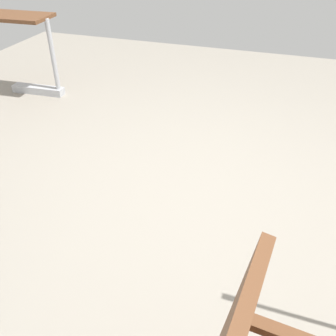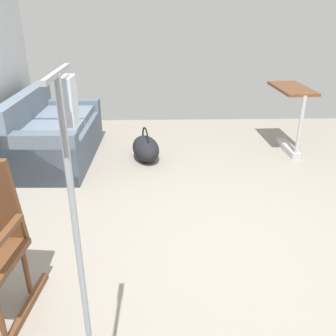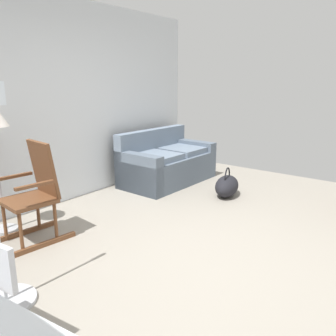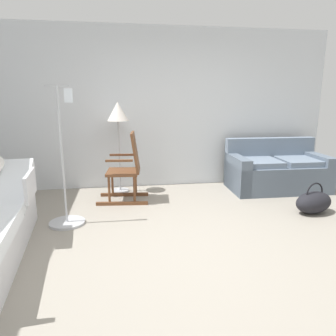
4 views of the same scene
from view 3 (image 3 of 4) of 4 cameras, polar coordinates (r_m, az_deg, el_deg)
name	(u,v)px [view 3 (image 3 of 4)]	position (r m, az deg, el deg)	size (l,w,h in m)	color
ground_plane	(198,260)	(3.43, 4.96, -14.79)	(7.09, 7.09, 0.00)	gray
back_wall	(38,105)	(4.77, -20.50, 9.69)	(5.87, 0.10, 2.70)	silver
couch	(167,164)	(5.74, -0.20, 0.69)	(1.62, 0.89, 0.85)	slate
rocking_chair	(34,194)	(3.89, -21.00, -3.99)	(0.80, 0.55, 1.05)	brown
duffel_bag	(227,186)	(5.15, 9.59, -2.89)	(0.62, 0.46, 0.43)	black
iv_pole	(4,273)	(3.00, -25.21, -15.32)	(0.44, 0.44, 1.69)	#B2B5BA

